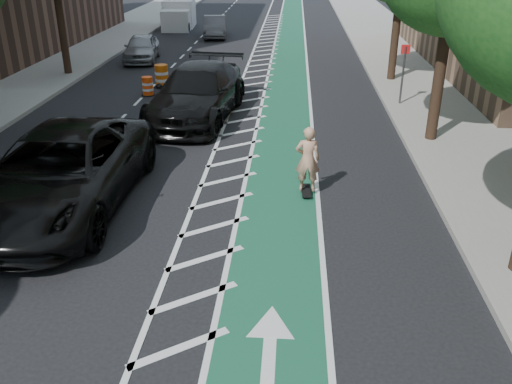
# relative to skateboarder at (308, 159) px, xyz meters

# --- Properties ---
(ground) EXTENTS (120.00, 120.00, 0.00)m
(ground) POSITION_rel_skateboarder_xyz_m (-3.70, -3.41, -1.00)
(ground) COLOR black
(ground) RESTS_ON ground
(bike_lane) EXTENTS (2.00, 90.00, 0.01)m
(bike_lane) POSITION_rel_skateboarder_xyz_m (-0.70, 6.59, -0.99)
(bike_lane) COLOR #18543B
(bike_lane) RESTS_ON ground
(buffer_strip) EXTENTS (1.40, 90.00, 0.01)m
(buffer_strip) POSITION_rel_skateboarder_xyz_m (-2.20, 6.59, -0.99)
(buffer_strip) COLOR silver
(buffer_strip) RESTS_ON ground
(sidewalk_right) EXTENTS (5.00, 90.00, 0.15)m
(sidewalk_right) POSITION_rel_skateboarder_xyz_m (5.80, 6.59, -0.92)
(sidewalk_right) COLOR gray
(sidewalk_right) RESTS_ON ground
(curb_right) EXTENTS (0.12, 90.00, 0.16)m
(curb_right) POSITION_rel_skateboarder_xyz_m (3.35, 6.59, -0.92)
(curb_right) COLOR gray
(curb_right) RESTS_ON ground
(curb_left) EXTENTS (0.12, 90.00, 0.16)m
(curb_left) POSITION_rel_skateboarder_xyz_m (-10.75, 6.59, -0.92)
(curb_left) COLOR gray
(curb_left) RESTS_ON ground
(sign_post) EXTENTS (0.35, 0.08, 2.47)m
(sign_post) POSITION_rel_skateboarder_xyz_m (3.90, 8.59, 0.36)
(sign_post) COLOR #4C4C4C
(sign_post) RESTS_ON ground
(skateboard) EXTENTS (0.26, 0.85, 0.11)m
(skateboard) POSITION_rel_skateboarder_xyz_m (-0.00, -0.00, -0.90)
(skateboard) COLOR black
(skateboard) RESTS_ON ground
(skateboarder) EXTENTS (0.65, 0.43, 1.76)m
(skateboarder) POSITION_rel_skateboarder_xyz_m (0.00, 0.00, 0.00)
(skateboarder) COLOR tan
(skateboarder) RESTS_ON skateboard
(suv_near) EXTENTS (3.31, 7.07, 1.96)m
(suv_near) POSITION_rel_skateboarder_xyz_m (-6.10, -1.20, -0.02)
(suv_near) COLOR black
(suv_near) RESTS_ON ground
(suv_far) EXTENTS (3.41, 6.90, 1.93)m
(suv_far) POSITION_rel_skateboarder_xyz_m (-4.00, 6.58, -0.03)
(suv_far) COLOR black
(suv_far) RESTS_ON ground
(car_silver) EXTENTS (2.18, 4.37, 1.43)m
(car_silver) POSITION_rel_skateboarder_xyz_m (-8.88, 16.89, -0.28)
(car_silver) COLOR #98999D
(car_silver) RESTS_ON ground
(car_grey) EXTENTS (1.99, 4.36, 1.39)m
(car_grey) POSITION_rel_skateboarder_xyz_m (-5.93, 25.19, -0.30)
(car_grey) COLOR #56565B
(car_grey) RESTS_ON ground
(box_truck) EXTENTS (2.46, 4.93, 2.00)m
(box_truck) POSITION_rel_skateboarder_xyz_m (-9.26, 29.24, -0.08)
(box_truck) COLOR silver
(box_truck) RESTS_ON ground
(barrel_a) EXTENTS (0.59, 0.59, 0.81)m
(barrel_a) POSITION_rel_skateboarder_xyz_m (-7.50, 2.27, -0.62)
(barrel_a) COLOR #E7460C
(barrel_a) RESTS_ON ground
(barrel_b) EXTENTS (0.59, 0.59, 0.81)m
(barrel_b) POSITION_rel_skateboarder_xyz_m (-6.72, 9.64, -0.62)
(barrel_b) COLOR #FF4A0D
(barrel_b) RESTS_ON ground
(barrel_c) EXTENTS (0.75, 0.75, 1.03)m
(barrel_c) POSITION_rel_skateboarder_xyz_m (-6.43, 11.09, -0.51)
(barrel_c) COLOR #D65B0B
(barrel_c) RESTS_ON ground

